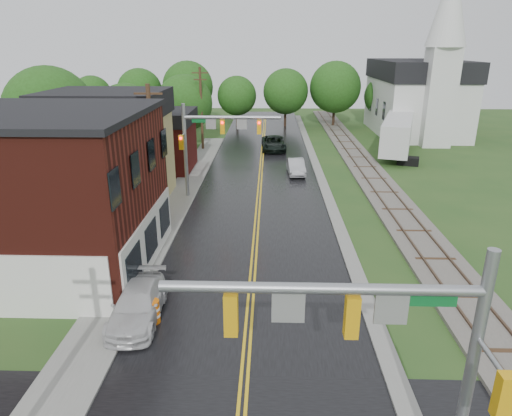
{
  "coord_description": "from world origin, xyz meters",
  "views": [
    {
      "loc": [
        0.83,
        -6.91,
        11.28
      ],
      "look_at": [
        0.16,
        14.73,
        3.5
      ],
      "focal_mm": 32.0,
      "sensor_mm": 36.0,
      "label": 1
    }
  ],
  "objects_px": {
    "brick_building": "(11,192)",
    "traffic_signal_near": "(383,337)",
    "suv_dark": "(274,143)",
    "pickup_white": "(138,305)",
    "church": "(420,90)",
    "traffic_signal_far": "(213,134)",
    "utility_pole_c": "(201,107)",
    "tree_left_b": "(52,114)",
    "semi_trailer": "(398,133)",
    "construction_barrel": "(153,312)",
    "tree_left_e": "(186,104)",
    "sedan_silver": "(296,167)",
    "tree_left_c": "(127,114)",
    "utility_pole_b": "(153,152)"
  },
  "relations": [
    {
      "from": "tree_left_b",
      "to": "sedan_silver",
      "type": "height_order",
      "value": "tree_left_b"
    },
    {
      "from": "utility_pole_c",
      "to": "construction_barrel",
      "type": "xyz_separation_m",
      "value": [
        2.7,
        -34.24,
        -4.19
      ]
    },
    {
      "from": "tree_left_e",
      "to": "suv_dark",
      "type": "relative_size",
      "value": 1.46
    },
    {
      "from": "suv_dark",
      "to": "sedan_silver",
      "type": "xyz_separation_m",
      "value": [
        1.99,
        -10.02,
        -0.09
      ]
    },
    {
      "from": "traffic_signal_near",
      "to": "pickup_white",
      "type": "distance_m",
      "value": 12.27
    },
    {
      "from": "utility_pole_c",
      "to": "tree_left_b",
      "type": "distance_m",
      "value": 16.42
    },
    {
      "from": "utility_pole_b",
      "to": "tree_left_c",
      "type": "relative_size",
      "value": 1.18
    },
    {
      "from": "traffic_signal_far",
      "to": "tree_left_e",
      "type": "relative_size",
      "value": 0.9
    },
    {
      "from": "tree_left_b",
      "to": "construction_barrel",
      "type": "height_order",
      "value": "tree_left_b"
    },
    {
      "from": "church",
      "to": "suv_dark",
      "type": "relative_size",
      "value": 3.57
    },
    {
      "from": "brick_building",
      "to": "semi_trailer",
      "type": "relative_size",
      "value": 1.11
    },
    {
      "from": "tree_left_b",
      "to": "brick_building",
      "type": "bearing_deg",
      "value": -72.39
    },
    {
      "from": "utility_pole_b",
      "to": "tree_left_b",
      "type": "distance_m",
      "value": 14.87
    },
    {
      "from": "church",
      "to": "traffic_signal_near",
      "type": "bearing_deg",
      "value": -107.72
    },
    {
      "from": "traffic_signal_far",
      "to": "utility_pole_c",
      "type": "bearing_deg",
      "value": 101.09
    },
    {
      "from": "construction_barrel",
      "to": "sedan_silver",
      "type": "bearing_deg",
      "value": 73.08
    },
    {
      "from": "tree_left_b",
      "to": "construction_barrel",
      "type": "bearing_deg",
      "value": -58.16
    },
    {
      "from": "church",
      "to": "utility_pole_c",
      "type": "xyz_separation_m",
      "value": [
        -26.8,
        -9.74,
        -1.11
      ]
    },
    {
      "from": "tree_left_b",
      "to": "pickup_white",
      "type": "distance_m",
      "value": 25.98
    },
    {
      "from": "church",
      "to": "tree_left_b",
      "type": "bearing_deg",
      "value": -150.01
    },
    {
      "from": "semi_trailer",
      "to": "utility_pole_b",
      "type": "bearing_deg",
      "value": -136.45
    },
    {
      "from": "brick_building",
      "to": "traffic_signal_near",
      "type": "relative_size",
      "value": 1.95
    },
    {
      "from": "brick_building",
      "to": "semi_trailer",
      "type": "xyz_separation_m",
      "value": [
        27.03,
        27.29,
        -1.81
      ]
    },
    {
      "from": "church",
      "to": "tree_left_b",
      "type": "xyz_separation_m",
      "value": [
        -37.85,
        -21.84,
        -0.12
      ]
    },
    {
      "from": "traffic_signal_near",
      "to": "semi_trailer",
      "type": "height_order",
      "value": "traffic_signal_near"
    },
    {
      "from": "church",
      "to": "traffic_signal_far",
      "type": "height_order",
      "value": "church"
    },
    {
      "from": "utility_pole_b",
      "to": "construction_barrel",
      "type": "distance_m",
      "value": 13.22
    },
    {
      "from": "construction_barrel",
      "to": "church",
      "type": "bearing_deg",
      "value": 61.28
    },
    {
      "from": "church",
      "to": "construction_barrel",
      "type": "distance_m",
      "value": 50.43
    },
    {
      "from": "traffic_signal_near",
      "to": "semi_trailer",
      "type": "xyz_separation_m",
      "value": [
        11.07,
        40.29,
        -2.63
      ]
    },
    {
      "from": "utility_pole_b",
      "to": "construction_barrel",
      "type": "bearing_deg",
      "value": -77.56
    },
    {
      "from": "tree_left_c",
      "to": "suv_dark",
      "type": "relative_size",
      "value": 1.37
    },
    {
      "from": "traffic_signal_far",
      "to": "pickup_white",
      "type": "distance_m",
      "value": 17.58
    },
    {
      "from": "brick_building",
      "to": "tree_left_b",
      "type": "relative_size",
      "value": 1.48
    },
    {
      "from": "utility_pole_c",
      "to": "tree_left_b",
      "type": "height_order",
      "value": "tree_left_b"
    },
    {
      "from": "pickup_white",
      "to": "construction_barrel",
      "type": "xyz_separation_m",
      "value": [
        0.7,
        -0.24,
        -0.18
      ]
    },
    {
      "from": "traffic_signal_far",
      "to": "semi_trailer",
      "type": "xyz_separation_m",
      "value": [
        18.01,
        15.29,
        -2.63
      ]
    },
    {
      "from": "traffic_signal_near",
      "to": "suv_dark",
      "type": "height_order",
      "value": "traffic_signal_near"
    },
    {
      "from": "traffic_signal_far",
      "to": "tree_left_b",
      "type": "bearing_deg",
      "value": 161.19
    },
    {
      "from": "traffic_signal_near",
      "to": "tree_left_e",
      "type": "relative_size",
      "value": 0.9
    },
    {
      "from": "suv_dark",
      "to": "pickup_white",
      "type": "xyz_separation_m",
      "value": [
        -6.05,
        -33.88,
        -0.07
      ]
    },
    {
      "from": "church",
      "to": "pickup_white",
      "type": "xyz_separation_m",
      "value": [
        -24.8,
        -43.74,
        -5.13
      ]
    },
    {
      "from": "sedan_silver",
      "to": "traffic_signal_near",
      "type": "bearing_deg",
      "value": -92.69
    },
    {
      "from": "church",
      "to": "tree_left_b",
      "type": "relative_size",
      "value": 2.06
    },
    {
      "from": "tree_left_b",
      "to": "pickup_white",
      "type": "relative_size",
      "value": 1.99
    },
    {
      "from": "brick_building",
      "to": "suv_dark",
      "type": "distance_m",
      "value": 32.16
    },
    {
      "from": "traffic_signal_near",
      "to": "utility_pole_c",
      "type": "relative_size",
      "value": 0.82
    },
    {
      "from": "traffic_signal_far",
      "to": "construction_barrel",
      "type": "distance_m",
      "value": 17.82
    },
    {
      "from": "church",
      "to": "pickup_white",
      "type": "distance_m",
      "value": 50.54
    },
    {
      "from": "semi_trailer",
      "to": "tree_left_c",
      "type": "bearing_deg",
      "value": -175.18
    }
  ]
}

